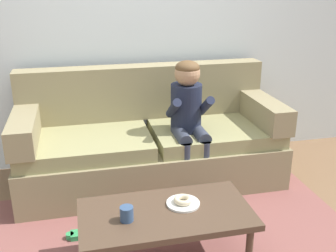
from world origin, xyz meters
TOP-DOWN VIEW (x-y plane):
  - ground at (0.00, 0.00)m, footprint 10.00×10.00m
  - wall_back at (0.00, 1.40)m, footprint 8.00×0.10m
  - couch at (0.05, 0.85)m, footprint 2.24×0.90m
  - coffee_table at (-0.07, -0.32)m, footprint 1.05×0.55m
  - person_child at (0.34, 0.64)m, footprint 0.34×0.58m
  - plate at (0.05, -0.27)m, footprint 0.21×0.21m
  - donut at (0.05, -0.27)m, footprint 0.14×0.14m
  - mug at (-0.32, -0.36)m, footprint 0.08×0.08m
  - toy_controller at (-0.59, 0.08)m, footprint 0.23×0.09m

SIDE VIEW (x-z plane):
  - ground at x=0.00m, z-range 0.00..0.00m
  - toy_controller at x=-0.59m, z-range 0.00..0.05m
  - couch at x=0.05m, z-range -0.14..0.84m
  - coffee_table at x=-0.07m, z-range 0.16..0.55m
  - plate at x=0.05m, z-range 0.39..0.41m
  - donut at x=0.05m, z-range 0.41..0.44m
  - mug at x=-0.32m, z-range 0.39..0.48m
  - person_child at x=0.34m, z-range 0.12..1.22m
  - wall_back at x=0.00m, z-range 0.00..2.80m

